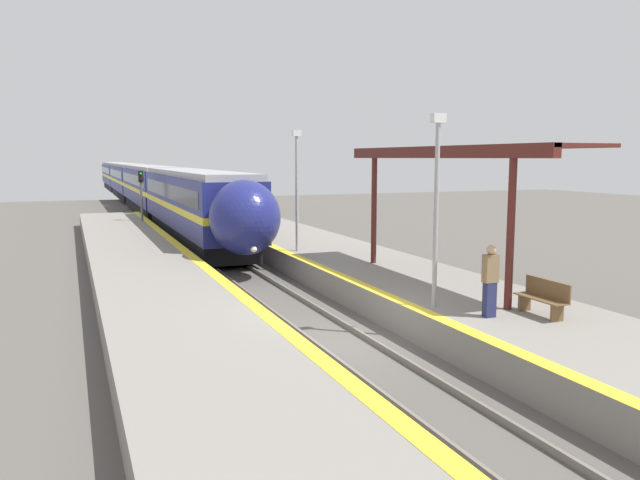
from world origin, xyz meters
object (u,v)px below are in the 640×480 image
object	(u,v)px
platform_bench	(543,297)
lamppost_mid	(297,182)
railway_signal	(141,195)
lamppost_near	(436,197)
train	(139,183)
person_waiting	(490,280)

from	to	relation	value
platform_bench	lamppost_mid	bearing A→B (deg)	99.05
platform_bench	railway_signal	distance (m)	28.44
lamppost_near	lamppost_mid	xyz separation A→B (m)	(0.00, 10.52, 0.00)
train	railway_signal	xyz separation A→B (m)	(-2.18, -22.79, 0.11)
platform_bench	lamppost_mid	size ratio (longest dim) A/B	0.31
train	platform_bench	xyz separation A→B (m)	(4.39, -50.44, -0.98)
platform_bench	train	bearing A→B (deg)	94.97
platform_bench	lamppost_near	bearing A→B (deg)	137.30
person_waiting	platform_bench	bearing A→B (deg)	-16.58
person_waiting	lamppost_mid	distance (m)	12.12
railway_signal	lamppost_near	xyz separation A→B (m)	(4.61, -25.84, 1.30)
platform_bench	railway_signal	size ratio (longest dim) A/B	0.39
train	lamppost_near	distance (m)	48.71
train	railway_signal	world-z (taller)	train
lamppost_near	platform_bench	bearing A→B (deg)	-42.70
person_waiting	lamppost_near	distance (m)	2.49
person_waiting	train	bearing A→B (deg)	93.53
person_waiting	lamppost_near	world-z (taller)	lamppost_near
lamppost_near	lamppost_mid	distance (m)	10.52
train	person_waiting	distance (m)	50.15
train	platform_bench	world-z (taller)	train
train	lamppost_mid	bearing A→B (deg)	-86.36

